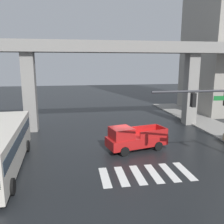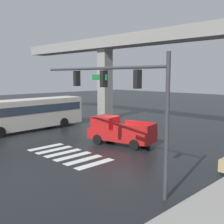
# 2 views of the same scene
# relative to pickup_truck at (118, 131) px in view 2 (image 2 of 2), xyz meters

# --- Properties ---
(ground_plane) EXTENTS (120.00, 120.00, 0.00)m
(ground_plane) POSITION_rel_pickup_truck_xyz_m (-0.30, 0.94, -0.99)
(ground_plane) COLOR black
(crosswalk_stripes) EXTENTS (6.05, 2.80, 0.01)m
(crosswalk_stripes) POSITION_rel_pickup_truck_xyz_m (-0.30, -4.49, -0.98)
(crosswalk_stripes) COLOR silver
(crosswalk_stripes) RESTS_ON ground
(elevated_overpass) EXTENTS (48.56, 2.41, 9.55)m
(elevated_overpass) POSITION_rel_pickup_truck_xyz_m (-0.30, 7.46, 7.17)
(elevated_overpass) COLOR gray
(elevated_overpass) RESTS_ON ground
(pickup_truck) EXTENTS (5.40, 3.05, 2.08)m
(pickup_truck) POSITION_rel_pickup_truck_xyz_m (0.00, 0.00, 0.00)
(pickup_truck) COLOR red
(pickup_truck) RESTS_ON ground
(city_bus) EXTENTS (3.21, 10.92, 2.99)m
(city_bus) POSITION_rel_pickup_truck_xyz_m (-9.92, -1.96, 0.73)
(city_bus) COLOR beige
(city_bus) RESTS_ON ground
(traffic_signal_mast) EXTENTS (8.69, 0.32, 6.20)m
(traffic_signal_mast) POSITION_rel_pickup_truck_xyz_m (5.50, -5.51, 3.57)
(traffic_signal_mast) COLOR #38383D
(traffic_signal_mast) RESTS_ON ground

